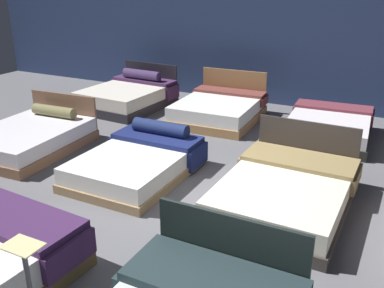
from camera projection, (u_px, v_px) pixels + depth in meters
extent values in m
cube|color=#5B5B60|center=(195.00, 203.00, 5.78)|extent=(18.00, 18.00, 0.02)
cube|color=navy|center=(300.00, 30.00, 9.42)|extent=(18.00, 0.06, 3.50)
cube|color=#3E224B|center=(11.00, 217.00, 4.44)|extent=(1.62, 0.74, 0.08)
cube|color=#3E224B|center=(70.00, 255.00, 4.12)|extent=(0.11, 0.65, 0.28)
cube|color=black|center=(230.00, 260.00, 3.85)|extent=(1.43, 0.04, 0.91)
cube|color=#213134|center=(214.00, 280.00, 3.55)|extent=(1.50, 0.65, 0.09)
cube|color=#213134|center=(137.00, 272.00, 3.94)|extent=(0.09, 0.65, 0.28)
cube|color=brown|center=(29.00, 146.00, 7.47)|extent=(1.66, 2.09, 0.17)
cube|color=silver|center=(27.00, 135.00, 7.39)|extent=(1.60, 2.02, 0.24)
cube|color=brown|center=(64.00, 113.00, 8.21)|extent=(1.47, 0.12, 0.78)
cylinder|color=olive|center=(54.00, 111.00, 7.93)|extent=(0.91, 0.25, 0.20)
cube|color=#917350|center=(135.00, 173.00, 6.49)|extent=(1.44, 1.97, 0.13)
cube|color=white|center=(135.00, 161.00, 6.42)|extent=(1.38, 1.90, 0.24)
cube|color=navy|center=(157.00, 138.00, 6.91)|extent=(1.42, 0.59, 0.08)
cube|color=navy|center=(121.00, 142.00, 7.29)|extent=(0.08, 0.59, 0.31)
cube|color=navy|center=(198.00, 157.00, 6.67)|extent=(0.08, 0.59, 0.31)
cylinder|color=navy|center=(161.00, 128.00, 6.95)|extent=(0.97, 0.23, 0.23)
cube|color=#352E2B|center=(283.00, 204.00, 5.57)|extent=(1.59, 2.17, 0.16)
cube|color=beige|center=(284.00, 190.00, 5.50)|extent=(1.53, 2.11, 0.25)
cube|color=#352E2B|center=(306.00, 150.00, 6.32)|extent=(1.46, 0.07, 0.89)
cube|color=olive|center=(300.00, 159.00, 6.02)|extent=(1.55, 0.71, 0.06)
cube|color=olive|center=(248.00, 158.00, 6.40)|extent=(0.07, 0.68, 0.21)
cube|color=olive|center=(356.00, 179.00, 5.73)|extent=(0.07, 0.68, 0.21)
cube|color=black|center=(127.00, 103.00, 9.91)|extent=(1.71, 2.07, 0.20)
cube|color=silver|center=(126.00, 94.00, 9.83)|extent=(1.64, 2.01, 0.27)
cube|color=black|center=(151.00, 81.00, 10.59)|extent=(1.51, 0.12, 0.88)
cube|color=#41254B|center=(144.00, 80.00, 10.34)|extent=(1.60, 0.58, 0.07)
cube|color=#41254B|center=(119.00, 84.00, 10.79)|extent=(0.10, 0.49, 0.32)
cube|color=#41254B|center=(173.00, 92.00, 10.04)|extent=(0.10, 0.49, 0.32)
cylinder|color=#402C58|center=(142.00, 75.00, 10.21)|extent=(1.01, 0.28, 0.23)
cube|color=#996F44|center=(218.00, 117.00, 9.01)|extent=(1.66, 1.98, 0.17)
cube|color=white|center=(218.00, 107.00, 8.93)|extent=(1.60, 1.92, 0.26)
cube|color=#996F44|center=(234.00, 90.00, 9.69)|extent=(1.50, 0.10, 0.90)
cube|color=brown|center=(230.00, 92.00, 9.46)|extent=(1.58, 0.52, 0.06)
cube|color=brown|center=(197.00, 93.00, 9.81)|extent=(0.08, 0.46, 0.19)
cube|color=brown|center=(264.00, 101.00, 9.20)|extent=(0.08, 0.46, 0.19)
cube|color=black|center=(327.00, 133.00, 8.04)|extent=(1.59, 2.00, 0.18)
cube|color=silver|center=(329.00, 123.00, 7.96)|extent=(1.53, 1.93, 0.23)
cube|color=brown|center=(334.00, 107.00, 8.48)|extent=(1.49, 0.61, 0.05)
cube|color=brown|center=(296.00, 109.00, 8.81)|extent=(0.08, 0.52, 0.23)
cube|color=brown|center=(372.00, 118.00, 8.26)|extent=(0.08, 0.52, 0.23)
cube|color=beige|center=(22.00, 246.00, 3.08)|extent=(0.28, 0.20, 0.01)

